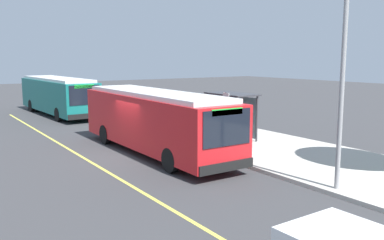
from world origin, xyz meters
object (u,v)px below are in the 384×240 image
object	(u,v)px
waiting_bench	(231,129)
route_sign_post	(226,114)
transit_bus_main	(155,119)
transit_bus_second	(58,95)

from	to	relation	value
waiting_bench	route_sign_post	size ratio (longest dim) A/B	0.57
transit_bus_main	route_sign_post	bearing A→B (deg)	47.13
transit_bus_second	waiting_bench	distance (m)	16.44
waiting_bench	route_sign_post	distance (m)	3.80
transit_bus_second	route_sign_post	size ratio (longest dim) A/B	4.06
transit_bus_second	route_sign_post	bearing A→B (deg)	7.67
transit_bus_main	transit_bus_second	xyz separation A→B (m)	(-15.96, 0.02, 0.00)
transit_bus_main	route_sign_post	size ratio (longest dim) A/B	3.93
transit_bus_second	waiting_bench	world-z (taller)	transit_bus_second
transit_bus_main	route_sign_post	world-z (taller)	same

